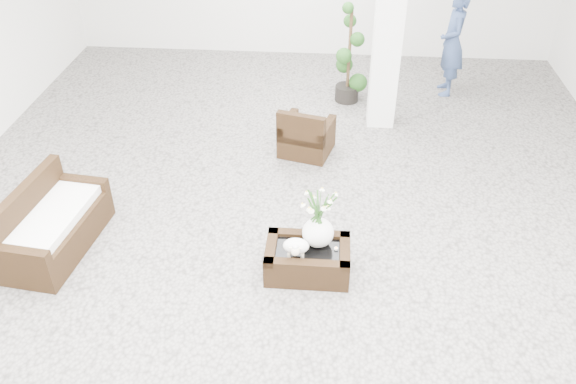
# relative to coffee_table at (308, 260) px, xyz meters

# --- Properties ---
(ground) EXTENTS (11.00, 11.00, 0.00)m
(ground) POSITION_rel_coffee_table_xyz_m (-0.26, 0.70, -0.16)
(ground) COLOR gray
(ground) RESTS_ON ground
(column) EXTENTS (0.40, 0.40, 3.50)m
(column) POSITION_rel_coffee_table_xyz_m (0.94, 3.50, 1.59)
(column) COLOR white
(column) RESTS_ON ground
(coffee_table) EXTENTS (0.90, 0.60, 0.31)m
(coffee_table) POSITION_rel_coffee_table_xyz_m (0.00, 0.00, 0.00)
(coffee_table) COLOR #35210F
(coffee_table) RESTS_ON ground
(sheep_figurine) EXTENTS (0.28, 0.23, 0.21)m
(sheep_figurine) POSITION_rel_coffee_table_xyz_m (-0.12, -0.10, 0.26)
(sheep_figurine) COLOR white
(sheep_figurine) RESTS_ON coffee_table
(planter_narcissus) EXTENTS (0.44, 0.44, 0.80)m
(planter_narcissus) POSITION_rel_coffee_table_xyz_m (0.10, 0.10, 0.56)
(planter_narcissus) COLOR white
(planter_narcissus) RESTS_ON coffee_table
(tealight) EXTENTS (0.04, 0.04, 0.03)m
(tealight) POSITION_rel_coffee_table_xyz_m (0.30, 0.02, 0.17)
(tealight) COLOR white
(tealight) RESTS_ON coffee_table
(armchair) EXTENTS (0.82, 0.80, 0.72)m
(armchair) POSITION_rel_coffee_table_xyz_m (-0.15, 2.52, 0.21)
(armchair) COLOR #35210F
(armchair) RESTS_ON ground
(loveseat) EXTENTS (0.86, 1.52, 0.77)m
(loveseat) POSITION_rel_coffee_table_xyz_m (-2.86, 0.18, 0.23)
(loveseat) COLOR #35210F
(loveseat) RESTS_ON ground
(topiary) EXTENTS (0.43, 0.43, 1.61)m
(topiary) POSITION_rel_coffee_table_xyz_m (0.43, 4.21, 0.65)
(topiary) COLOR #1C4315
(topiary) RESTS_ON ground
(shopper) EXTENTS (0.42, 0.64, 1.74)m
(shopper) POSITION_rel_coffee_table_xyz_m (2.10, 4.66, 0.72)
(shopper) COLOR navy
(shopper) RESTS_ON ground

